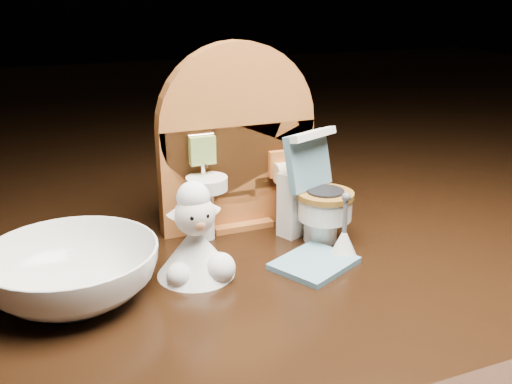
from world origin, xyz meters
TOP-DOWN VIEW (x-y plane):
  - backdrop_panel at (-0.00, 0.06)m, footprint 0.13×0.05m
  - toy_toilet at (0.05, 0.02)m, footprint 0.05×0.06m
  - bath_mat at (0.02, -0.03)m, footprint 0.07×0.06m
  - toilet_brush at (0.05, -0.02)m, footprint 0.02×0.02m
  - plush_lamb at (-0.06, -0.01)m, footprint 0.05×0.05m
  - ceramic_bowl at (-0.14, -0.01)m, footprint 0.12×0.12m

SIDE VIEW (x-z plane):
  - bath_mat at x=0.02m, z-range 0.00..0.00m
  - toilet_brush at x=0.05m, z-range -0.01..0.04m
  - ceramic_bowl at x=-0.14m, z-range 0.00..0.03m
  - plush_lamb at x=-0.06m, z-range -0.01..0.06m
  - toy_toilet at x=0.05m, z-range -0.01..0.08m
  - backdrop_panel at x=0.00m, z-range -0.01..0.14m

